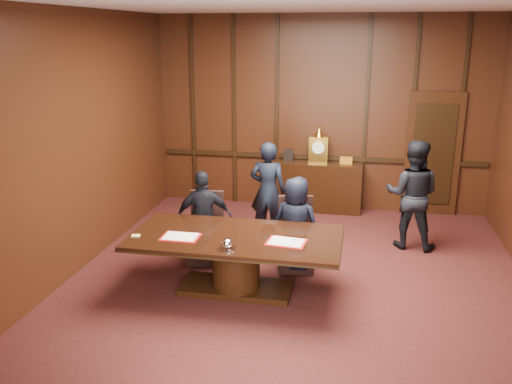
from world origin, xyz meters
TOP-DOWN VIEW (x-y plane):
  - room at (0.07, 0.14)m, footprint 7.00×7.04m
  - sideboard at (0.00, 3.26)m, footprint 1.60×0.45m
  - conference_table at (-0.72, -0.23)m, footprint 2.62×1.32m
  - folder_left at (-1.37, -0.43)m, footprint 0.46×0.33m
  - folder_right at (-0.07, -0.35)m, footprint 0.49×0.38m
  - inkstand at (-0.72, -0.68)m, footprint 0.20×0.14m
  - notepad at (-1.92, -0.50)m, footprint 0.11×0.09m
  - chair_left at (-1.37, 0.64)m, footprint 0.53×0.53m
  - chair_right at (-0.07, 0.64)m, footprint 0.56×0.56m
  - signatory_left at (-1.37, 0.57)m, footprint 0.85×0.55m
  - signatory_right at (-0.07, 0.57)m, footprint 0.72×0.54m
  - witness_left at (-0.65, 1.68)m, footprint 0.59×0.41m
  - witness_right at (1.54, 1.75)m, footprint 0.90×0.76m

SIDE VIEW (x-z plane):
  - chair_left at x=-1.37m, z-range -0.20..0.79m
  - chair_right at x=-0.07m, z-range -0.20..0.79m
  - sideboard at x=0.00m, z-range -0.28..1.26m
  - conference_table at x=-0.72m, z-range 0.13..0.89m
  - signatory_right at x=-0.07m, z-range 0.00..1.33m
  - signatory_left at x=-1.37m, z-range 0.00..1.35m
  - notepad at x=-1.92m, z-range 0.76..0.77m
  - folder_left at x=-1.37m, z-range 0.76..0.78m
  - folder_right at x=-0.07m, z-range 0.76..0.78m
  - witness_left at x=-0.65m, z-range 0.00..1.57m
  - inkstand at x=-0.72m, z-range 0.76..0.87m
  - witness_right at x=1.54m, z-range 0.00..1.66m
  - room at x=0.07m, z-range -0.03..3.47m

